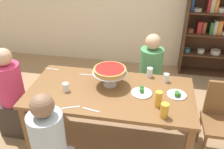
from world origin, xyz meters
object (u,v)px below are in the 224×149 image
at_px(bookshelf, 222,10).
at_px(salad_plate_far_diner, 177,94).
at_px(diner_head_west, 13,98).
at_px(water_glass_clear_spare, 150,72).
at_px(beer_glass_amber_short, 158,99).
at_px(cutlery_knife_near, 91,110).
at_px(deep_dish_pizza_stand, 110,71).
at_px(water_glass_clear_far, 166,78).
at_px(cutlery_knife_far, 71,107).
at_px(dining_table, 110,97).
at_px(diner_far_right, 150,80).
at_px(beer_glass_amber_tall, 164,110).
at_px(cutlery_fork_far, 52,69).
at_px(salad_plate_near_diner, 142,92).
at_px(water_glass_clear_near, 66,87).
at_px(cutlery_fork_near, 87,75).
at_px(chair_head_east, 221,117).

height_order(bookshelf, salad_plate_far_diner, bookshelf).
bearing_deg(diner_head_west, water_glass_clear_spare, 14.05).
height_order(beer_glass_amber_short, cutlery_knife_near, beer_glass_amber_short).
bearing_deg(deep_dish_pizza_stand, water_glass_clear_far, 16.87).
height_order(salad_plate_far_diner, cutlery_knife_far, salad_plate_far_diner).
xyz_separation_m(dining_table, diner_far_right, (0.41, 0.72, -0.16)).
xyz_separation_m(beer_glass_amber_tall, cutlery_knife_near, (-0.70, -0.03, -0.07)).
distance_m(salad_plate_far_diner, cutlery_knife_far, 1.11).
bearing_deg(water_glass_clear_spare, diner_far_right, 88.78).
bearing_deg(beer_glass_amber_short, water_glass_clear_spare, 101.34).
relative_size(water_glass_clear_spare, cutlery_knife_far, 0.63).
height_order(bookshelf, cutlery_fork_far, bookshelf).
bearing_deg(water_glass_clear_far, beer_glass_amber_tall, -91.88).
xyz_separation_m(diner_head_west, cutlery_fork_far, (0.38, 0.36, 0.25)).
relative_size(dining_table, bookshelf, 0.81).
height_order(dining_table, salad_plate_near_diner, salad_plate_near_diner).
xyz_separation_m(salad_plate_near_diner, cutlery_knife_near, (-0.46, -0.38, -0.01)).
bearing_deg(water_glass_clear_near, cutlery_fork_near, 70.73).
height_order(cutlery_fork_near, cutlery_knife_near, same).
distance_m(cutlery_knife_near, cutlery_fork_far, 0.99).
xyz_separation_m(salad_plate_near_diner, beer_glass_amber_tall, (0.23, -0.35, 0.06)).
distance_m(cutlery_fork_near, cutlery_fork_far, 0.47).
bearing_deg(cutlery_fork_near, salad_plate_near_diner, 157.20).
bearing_deg(dining_table, deep_dish_pizza_stand, 103.03).
bearing_deg(salad_plate_near_diner, cutlery_knife_far, -150.44).
xyz_separation_m(chair_head_east, salad_plate_far_diner, (-0.51, -0.05, 0.27)).
xyz_separation_m(water_glass_clear_near, cutlery_fork_near, (0.13, 0.37, -0.04)).
distance_m(water_glass_clear_far, cutlery_fork_far, 1.41).
relative_size(salad_plate_near_diner, water_glass_clear_far, 2.22).
distance_m(deep_dish_pizza_stand, cutlery_fork_near, 0.40).
bearing_deg(diner_far_right, salad_plate_near_diner, -5.66).
bearing_deg(bookshelf, chair_head_east, -96.86).
relative_size(chair_head_east, deep_dish_pizza_stand, 2.25).
height_order(diner_far_right, water_glass_clear_near, diner_far_right).
relative_size(diner_far_right, water_glass_clear_far, 11.48).
height_order(dining_table, salad_plate_far_diner, salad_plate_far_diner).
bearing_deg(diner_far_right, diner_head_west, -65.39).
relative_size(chair_head_east, cutlery_fork_far, 4.83).
bearing_deg(cutlery_knife_far, beer_glass_amber_tall, -20.46).
height_order(water_glass_clear_spare, cutlery_knife_far, water_glass_clear_spare).
distance_m(diner_head_west, cutlery_knife_near, 1.16).
bearing_deg(cutlery_fork_far, diner_far_right, -158.34).
distance_m(beer_glass_amber_tall, cutlery_fork_far, 1.54).
xyz_separation_m(dining_table, beer_glass_amber_tall, (0.57, -0.33, 0.16)).
relative_size(chair_head_east, water_glass_clear_spare, 7.64).
height_order(dining_table, water_glass_clear_far, water_glass_clear_far).
bearing_deg(beer_glass_amber_tall, chair_head_east, 32.75).
bearing_deg(dining_table, water_glass_clear_spare, 44.05).
bearing_deg(beer_glass_amber_tall, dining_table, 149.99).
bearing_deg(cutlery_fork_far, bookshelf, -139.22).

